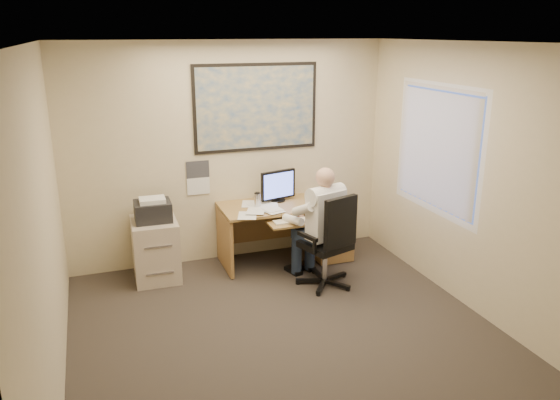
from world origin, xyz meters
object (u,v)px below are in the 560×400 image
object	(u,v)px
desk	(309,224)
person	(325,227)
filing_cabinet	(155,244)
office_chair	(325,260)

from	to	relation	value
desk	person	xyz separation A→B (m)	(-0.14, -0.79, 0.24)
desk	filing_cabinet	bearing A→B (deg)	-179.96
desk	filing_cabinet	size ratio (longest dim) A/B	1.62
filing_cabinet	person	distance (m)	1.98
filing_cabinet	person	world-z (taller)	person
desk	person	bearing A→B (deg)	-100.04
filing_cabinet	office_chair	bearing A→B (deg)	-24.58
filing_cabinet	person	xyz separation A→B (m)	(1.79, -0.79, 0.26)
office_chair	person	bearing A→B (deg)	60.97
desk	person	world-z (taller)	person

